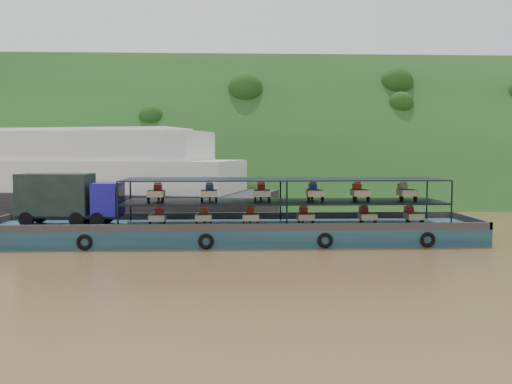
{
  "coord_description": "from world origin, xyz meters",
  "views": [
    {
      "loc": [
        -4.07,
        -43.2,
        6.66
      ],
      "look_at": [
        -2.0,
        3.0,
        3.2
      ],
      "focal_mm": 40.0,
      "sensor_mm": 36.0,
      "label": 1
    }
  ],
  "objects": [
    {
      "name": "passenger_ferry",
      "position": [
        -21.35,
        15.28,
        3.78
      ],
      "size": [
        44.43,
        22.11,
        8.73
      ],
      "rotation": [
        0.0,
        0.0,
        -0.28
      ],
      "color": "black",
      "rests_on": "ground"
    },
    {
      "name": "hillside",
      "position": [
        0.0,
        36.0,
        0.0
      ],
      "size": [
        140.0,
        39.6,
        39.6
      ],
      "primitive_type": "cube",
      "rotation": [
        0.79,
        0.0,
        0.0
      ],
      "color": "#173714",
      "rests_on": "ground"
    },
    {
      "name": "ground",
      "position": [
        0.0,
        0.0,
        0.0
      ],
      "size": [
        160.0,
        160.0,
        0.0
      ],
      "primitive_type": "plane",
      "color": "brown",
      "rests_on": "ground"
    },
    {
      "name": "cargo_barge",
      "position": [
        -5.07,
        -1.93,
        1.23
      ],
      "size": [
        35.0,
        7.18,
        4.91
      ],
      "color": "#153049",
      "rests_on": "ground"
    }
  ]
}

